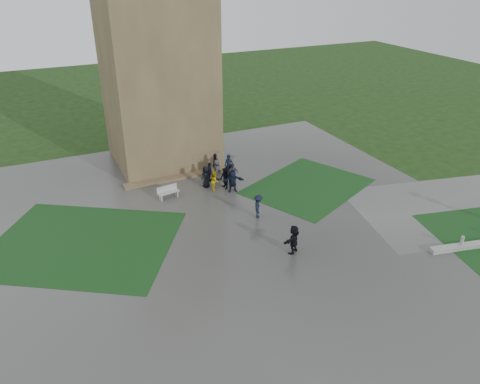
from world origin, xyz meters
name	(u,v)px	position (x,y,z in m)	size (l,w,h in m)	color
ground	(234,244)	(0.00, 0.00, 0.00)	(120.00, 120.00, 0.00)	black
plaza	(221,229)	(0.00, 2.00, 0.01)	(34.00, 34.00, 0.02)	#383836
lawn_inset_left	(83,243)	(-8.50, 4.00, 0.03)	(11.00, 9.00, 0.01)	#113214
lawn_inset_right	(308,186)	(8.50, 5.00, 0.03)	(9.00, 7.00, 0.01)	#113214
tower	(156,54)	(0.00, 15.00, 9.00)	(8.00, 8.00, 18.00)	brown
tower_plinth	(180,177)	(0.00, 10.60, 0.13)	(9.00, 0.80, 0.22)	brown
bench	(168,192)	(-1.85, 7.70, 0.50)	(1.66, 0.75, 0.93)	#A1A29D
visitor_cluster	(222,171)	(2.69, 8.26, 1.08)	(3.06, 4.30, 2.47)	black
pedestrian_mid	(258,206)	(2.85, 2.33, 0.86)	(1.08, 0.56, 1.68)	black
pedestrian_near	(294,239)	(2.84, -2.34, 0.93)	(1.68, 0.60, 1.81)	black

